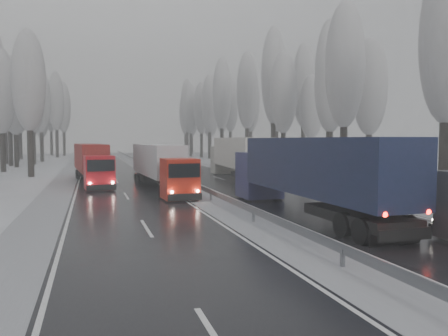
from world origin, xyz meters
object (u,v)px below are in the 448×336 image
truck_blue_box (307,170)px  truck_red_red (91,160)px  box_truck_distant (171,153)px  truck_cream_box (238,155)px  truck_red_white (160,164)px

truck_blue_box → truck_red_red: (-11.03, 21.71, -0.31)m
box_truck_distant → truck_red_red: 45.10m
truck_cream_box → truck_red_white: 11.39m
box_truck_distant → truck_red_white: bearing=-104.8°
truck_red_white → truck_red_red: (-5.31, 7.37, -0.01)m
truck_blue_box → truck_red_white: size_ratio=1.14×
truck_red_red → truck_blue_box: bearing=-68.2°
box_truck_distant → truck_red_white: truck_red_white is taller
truck_red_white → box_truck_distant: bearing=76.2°
truck_red_red → box_truck_distant: bearing=65.5°
truck_red_white → truck_red_red: 9.08m
truck_blue_box → box_truck_distant: 64.38m
truck_red_white → truck_cream_box: bearing=34.6°
truck_blue_box → truck_red_white: truck_blue_box is taller
truck_cream_box → truck_red_white: truck_cream_box is taller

